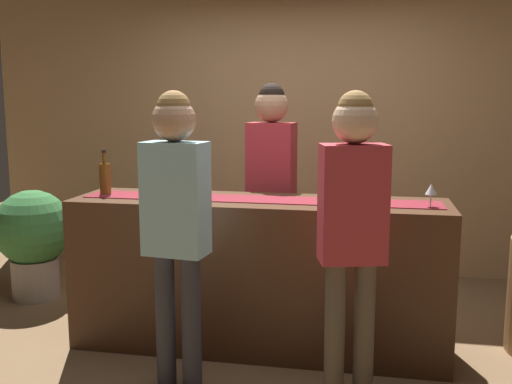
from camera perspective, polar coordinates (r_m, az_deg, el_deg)
The scene contains 12 objects.
ground_plane at distance 4.06m, azimuth 0.22°, elevation -14.62°, with size 10.00×10.00×0.00m, color brown.
back_wall at distance 5.60m, azimuth 3.89°, elevation 7.23°, with size 6.00×0.12×2.90m, color tan.
bar_counter at distance 3.89m, azimuth 0.23°, elevation -7.94°, with size 2.41×0.60×0.99m, color #472B19.
counter_runner_cloth at distance 3.77m, azimuth 0.23°, elevation -0.71°, with size 2.29×0.28×0.01m, color maroon.
wine_bottle_green at distance 3.88m, azimuth -5.20°, elevation 1.18°, with size 0.07×0.07×0.30m.
wine_bottle_amber at distance 4.07m, azimuth -14.44°, elevation 1.31°, with size 0.07×0.07×0.30m.
wine_glass_near_customer at distance 3.64m, azimuth 16.60°, elevation 0.19°, with size 0.07×0.07×0.14m.
wine_glass_mid_counter at distance 3.75m, azimuth 10.60°, elevation 0.67°, with size 0.07×0.07×0.14m.
bartender at distance 4.32m, azimuth 1.49°, elevation 1.79°, with size 0.36×0.24×1.74m.
customer_sipping at distance 3.10m, azimuth 9.33°, elevation -2.20°, with size 0.38×0.28×1.67m.
customer_browsing at distance 3.24m, azimuth -7.77°, elevation -1.69°, with size 0.36×0.24×1.67m.
potted_plant_tall at distance 5.13m, azimuth -20.78°, elevation -4.02°, with size 0.61×0.61×0.90m.
Camera 1 is at (0.69, -3.65, 1.64)m, focal length 41.29 mm.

